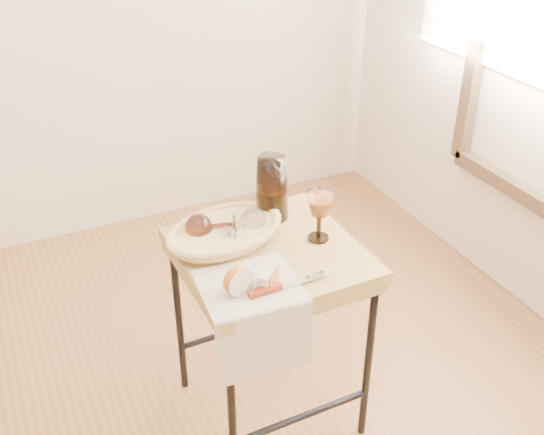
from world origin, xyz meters
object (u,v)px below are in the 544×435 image
goblet_lying_b (243,226)px  wine_goblet (319,216)px  bread_basket (225,234)px  goblet_lying_a (214,226)px  tea_towel (249,286)px  apple_half (237,279)px  table_knife (287,283)px  side_table (269,335)px  pitcher (272,188)px

goblet_lying_b → wine_goblet: 0.23m
bread_basket → goblet_lying_a: size_ratio=2.54×
tea_towel → goblet_lying_b: (0.08, 0.22, 0.05)m
wine_goblet → apple_half: size_ratio=1.87×
goblet_lying_a → wine_goblet: (0.29, -0.12, 0.03)m
wine_goblet → table_knife: 0.27m
table_knife → goblet_lying_a: bearing=105.2°
side_table → bread_basket: bearing=135.8°
tea_towel → pitcher: size_ratio=1.08×
goblet_lying_b → table_knife: (0.01, -0.27, -0.04)m
side_table → goblet_lying_a: goblet_lying_a is taller
side_table → apple_half: size_ratio=7.52×
goblet_lying_b → pitcher: pitcher is taller
tea_towel → bread_basket: 0.24m
pitcher → table_knife: pitcher is taller
wine_goblet → goblet_lying_a: bearing=157.0°
wine_goblet → table_knife: wine_goblet is taller
goblet_lying_b → apple_half: (-0.11, -0.23, -0.00)m
goblet_lying_b → table_knife: bearing=-111.2°
tea_towel → pitcher: (0.21, 0.31, 0.10)m
side_table → wine_goblet: size_ratio=4.03×
bread_basket → goblet_lying_a: bearing=138.5°
apple_half → table_knife: (0.13, -0.04, -0.03)m
table_knife → wine_goblet: bearing=40.9°
goblet_lying_a → goblet_lying_b: size_ratio=1.05×
goblet_lying_b → bread_basket: bearing=134.1°
tea_towel → wine_goblet: (0.28, 0.13, 0.08)m
side_table → tea_towel: 0.38m
apple_half → side_table: bearing=29.6°
goblet_lying_a → pitcher: 0.23m
goblet_lying_a → goblet_lying_b: bearing=172.1°
goblet_lying_a → wine_goblet: 0.31m
tea_towel → goblet_lying_b: bearing=75.4°
pitcher → apple_half: size_ratio=2.82×
goblet_lying_b → goblet_lying_a: bearing=132.3°
goblet_lying_b → wine_goblet: size_ratio=0.78×
pitcher → apple_half: pitcher is taller
side_table → goblet_lying_b: (-0.05, 0.08, 0.38)m
tea_towel → wine_goblet: wine_goblet is taller
pitcher → wine_goblet: bearing=-82.6°
goblet_lying_b → table_knife: goblet_lying_b is taller
bread_basket → goblet_lying_b: (0.05, -0.02, 0.02)m
pitcher → bread_basket: bearing=-172.4°
tea_towel → wine_goblet: size_ratio=1.63×
side_table → tea_towel: size_ratio=2.47×
bread_basket → table_knife: bearing=-92.5°
wine_goblet → pitcher: bearing=111.4°
goblet_lying_b → wine_goblet: wine_goblet is taller
side_table → apple_half: bearing=-136.7°
side_table → goblet_lying_b: size_ratio=5.20×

